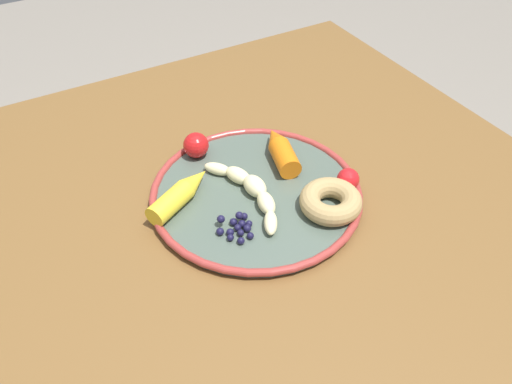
# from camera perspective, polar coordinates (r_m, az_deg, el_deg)

# --- Properties ---
(dining_table) EXTENTS (1.03, 0.98, 0.74)m
(dining_table) POSITION_cam_1_polar(r_m,az_deg,el_deg) (0.86, -1.20, -6.31)
(dining_table) COLOR brown
(dining_table) RESTS_ON ground_plane
(plate) EXTENTS (0.33, 0.33, 0.02)m
(plate) POSITION_cam_1_polar(r_m,az_deg,el_deg) (0.81, -0.00, -0.15)
(plate) COLOR #4B5A4F
(plate) RESTS_ON dining_table
(banana) EXTENTS (0.07, 0.20, 0.03)m
(banana) POSITION_cam_1_polar(r_m,az_deg,el_deg) (0.80, -0.64, 0.28)
(banana) COLOR #F8EBAC
(banana) RESTS_ON plate
(carrot_orange) EXTENTS (0.06, 0.12, 0.04)m
(carrot_orange) POSITION_cam_1_polar(r_m,az_deg,el_deg) (0.87, 2.73, 4.70)
(carrot_orange) COLOR orange
(carrot_orange) RESTS_ON plate
(carrot_yellow) EXTENTS (0.13, 0.09, 0.03)m
(carrot_yellow) POSITION_cam_1_polar(r_m,az_deg,el_deg) (0.79, -8.27, -0.16)
(carrot_yellow) COLOR yellow
(carrot_yellow) RESTS_ON plate
(donut) EXTENTS (0.11, 0.11, 0.03)m
(donut) POSITION_cam_1_polar(r_m,az_deg,el_deg) (0.78, 8.22, -1.02)
(donut) COLOR tan
(donut) RESTS_ON plate
(blueberry_pile) EXTENTS (0.06, 0.06, 0.02)m
(blueberry_pile) POSITION_cam_1_polar(r_m,az_deg,el_deg) (0.75, -2.11, -3.86)
(blueberry_pile) COLOR #191638
(blueberry_pile) RESTS_ON plate
(tomato_near) EXTENTS (0.04, 0.04, 0.04)m
(tomato_near) POSITION_cam_1_polar(r_m,az_deg,el_deg) (0.82, 10.09, 1.39)
(tomato_near) COLOR red
(tomato_near) RESTS_ON plate
(tomato_mid) EXTENTS (0.04, 0.04, 0.04)m
(tomato_mid) POSITION_cam_1_polar(r_m,az_deg,el_deg) (0.88, -6.61, 5.14)
(tomato_mid) COLOR red
(tomato_mid) RESTS_ON plate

